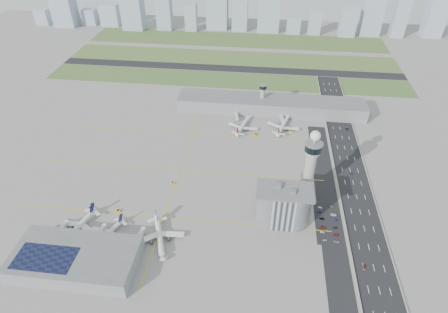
# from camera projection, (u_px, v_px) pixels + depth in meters

# --- Properties ---
(ground) EXTENTS (1000.00, 1000.00, 0.00)m
(ground) POSITION_uv_depth(u_px,v_px,m) (219.00, 195.00, 315.37)
(ground) COLOR #98968E
(grass_strip_0) EXTENTS (480.00, 50.00, 0.08)m
(grass_strip_0) POSITION_uv_depth(u_px,v_px,m) (226.00, 80.00, 496.47)
(grass_strip_0) COLOR #4E6B32
(grass_strip_0) RESTS_ON ground
(grass_strip_1) EXTENTS (480.00, 60.00, 0.08)m
(grass_strip_1) POSITION_uv_depth(u_px,v_px,m) (232.00, 58.00, 556.22)
(grass_strip_1) COLOR #4F6E34
(grass_strip_1) RESTS_ON ground
(grass_strip_2) EXTENTS (480.00, 70.00, 0.08)m
(grass_strip_2) POSITION_uv_depth(u_px,v_px,m) (237.00, 40.00, 619.94)
(grass_strip_2) COLOR #47622E
(grass_strip_2) RESTS_ON ground
(runway) EXTENTS (480.00, 22.00, 0.10)m
(runway) POSITION_uv_depth(u_px,v_px,m) (229.00, 68.00, 525.93)
(runway) COLOR black
(runway) RESTS_ON ground
(highway) EXTENTS (28.00, 500.00, 0.10)m
(highway) POSITION_uv_depth(u_px,v_px,m) (359.00, 207.00, 304.46)
(highway) COLOR black
(highway) RESTS_ON ground
(barrier_left) EXTENTS (0.60, 500.00, 1.20)m
(barrier_left) POSITION_uv_depth(u_px,v_px,m) (342.00, 205.00, 305.45)
(barrier_left) COLOR #9E9E99
(barrier_left) RESTS_ON ground
(barrier_right) EXTENTS (0.60, 500.00, 1.20)m
(barrier_right) POSITION_uv_depth(u_px,v_px,m) (377.00, 208.00, 302.80)
(barrier_right) COLOR #9E9E99
(barrier_right) RESTS_ON ground
(landside_road) EXTENTS (18.00, 260.00, 0.08)m
(landside_road) POSITION_uv_depth(u_px,v_px,m) (329.00, 213.00, 298.86)
(landside_road) COLOR black
(landside_road) RESTS_ON ground
(parking_lot) EXTENTS (20.00, 44.00, 0.10)m
(parking_lot) POSITION_uv_depth(u_px,v_px,m) (328.00, 224.00, 289.49)
(parking_lot) COLOR black
(parking_lot) RESTS_ON ground
(taxiway_line_h_0) EXTENTS (260.00, 0.60, 0.01)m
(taxiway_line_h_0) POSITION_uv_depth(u_px,v_px,m) (164.00, 217.00, 295.26)
(taxiway_line_h_0) COLOR yellow
(taxiway_line_h_0) RESTS_ON ground
(taxiway_line_h_1) EXTENTS (260.00, 0.60, 0.01)m
(taxiway_line_h_1) POSITION_uv_depth(u_px,v_px,m) (180.00, 170.00, 343.05)
(taxiway_line_h_1) COLOR yellow
(taxiway_line_h_1) RESTS_ON ground
(taxiway_line_h_2) EXTENTS (260.00, 0.60, 0.01)m
(taxiway_line_h_2) POSITION_uv_depth(u_px,v_px,m) (192.00, 134.00, 390.85)
(taxiway_line_h_2) COLOR yellow
(taxiway_line_h_2) RESTS_ON ground
(taxiway_line_v) EXTENTS (0.60, 260.00, 0.01)m
(taxiway_line_v) POSITION_uv_depth(u_px,v_px,m) (180.00, 170.00, 343.05)
(taxiway_line_v) COLOR yellow
(taxiway_line_v) RESTS_ON ground
(control_tower) EXTENTS (14.00, 14.00, 64.50)m
(control_tower) POSITION_uv_depth(u_px,v_px,m) (311.00, 163.00, 294.01)
(control_tower) COLOR #ADAAA5
(control_tower) RESTS_ON ground
(secondary_tower) EXTENTS (8.60, 8.60, 31.90)m
(secondary_tower) POSITION_uv_depth(u_px,v_px,m) (262.00, 95.00, 420.79)
(secondary_tower) COLOR #ADAAA5
(secondary_tower) RESTS_ON ground
(admin_building) EXTENTS (42.00, 24.00, 33.50)m
(admin_building) POSITION_uv_depth(u_px,v_px,m) (283.00, 205.00, 283.79)
(admin_building) COLOR #B2B2B7
(admin_building) RESTS_ON ground
(terminal_pier) EXTENTS (210.00, 32.00, 15.80)m
(terminal_pier) POSITION_uv_depth(u_px,v_px,m) (271.00, 105.00, 424.76)
(terminal_pier) COLOR gray
(terminal_pier) RESTS_ON ground
(near_terminal) EXTENTS (84.00, 42.00, 13.00)m
(near_terminal) POSITION_uv_depth(u_px,v_px,m) (75.00, 259.00, 254.54)
(near_terminal) COLOR gray
(near_terminal) RESTS_ON ground
(airplane_near_a) EXTENTS (45.53, 49.83, 11.68)m
(airplane_near_a) POSITION_uv_depth(u_px,v_px,m) (77.00, 225.00, 280.16)
(airplane_near_a) COLOR white
(airplane_near_a) RESTS_ON ground
(airplane_near_b) EXTENTS (41.91, 44.73, 9.99)m
(airplane_near_b) POSITION_uv_depth(u_px,v_px,m) (106.00, 233.00, 275.37)
(airplane_near_b) COLOR white
(airplane_near_b) RESTS_ON ground
(airplane_near_c) EXTENTS (49.75, 53.61, 12.18)m
(airplane_near_c) POSITION_uv_depth(u_px,v_px,m) (159.00, 235.00, 272.19)
(airplane_near_c) COLOR white
(airplane_near_c) RESTS_ON ground
(airplane_far_a) EXTENTS (42.03, 46.22, 10.94)m
(airplane_far_a) POSITION_uv_depth(u_px,v_px,m) (243.00, 124.00, 396.92)
(airplane_far_a) COLOR white
(airplane_far_a) RESTS_ON ground
(airplane_far_b) EXTENTS (45.82, 50.11, 11.73)m
(airplane_far_b) POSITION_uv_depth(u_px,v_px,m) (283.00, 123.00, 397.00)
(airplane_far_b) COLOR white
(airplane_far_b) RESTS_ON ground
(jet_bridge_near_0) EXTENTS (5.39, 14.31, 5.70)m
(jet_bridge_near_0) POSITION_uv_depth(u_px,v_px,m) (57.00, 236.00, 275.78)
(jet_bridge_near_0) COLOR silver
(jet_bridge_near_0) RESTS_ON ground
(jet_bridge_near_1) EXTENTS (5.39, 14.31, 5.70)m
(jet_bridge_near_1) POSITION_uv_depth(u_px,v_px,m) (96.00, 240.00, 272.94)
(jet_bridge_near_1) COLOR silver
(jet_bridge_near_1) RESTS_ON ground
(jet_bridge_near_2) EXTENTS (5.39, 14.31, 5.70)m
(jet_bridge_near_2) POSITION_uv_depth(u_px,v_px,m) (136.00, 243.00, 270.10)
(jet_bridge_near_2) COLOR silver
(jet_bridge_near_2) RESTS_ON ground
(jet_bridge_far_0) EXTENTS (5.39, 14.31, 5.70)m
(jet_bridge_far_0) POSITION_uv_depth(u_px,v_px,m) (236.00, 114.00, 418.63)
(jet_bridge_far_0) COLOR silver
(jet_bridge_far_0) RESTS_ON ground
(jet_bridge_far_1) EXTENTS (5.39, 14.31, 5.70)m
(jet_bridge_far_1) POSITION_uv_depth(u_px,v_px,m) (281.00, 117.00, 413.90)
(jet_bridge_far_1) COLOR silver
(jet_bridge_far_1) RESTS_ON ground
(tug_0) EXTENTS (3.27, 2.27, 1.88)m
(tug_0) POSITION_uv_depth(u_px,v_px,m) (90.00, 208.00, 301.94)
(tug_0) COLOR orange
(tug_0) RESTS_ON ground
(tug_1) EXTENTS (3.45, 2.53, 1.89)m
(tug_1) POSITION_uv_depth(u_px,v_px,m) (118.00, 211.00, 299.38)
(tug_1) COLOR gold
(tug_1) RESTS_ON ground
(tug_2) EXTENTS (3.00, 3.34, 1.61)m
(tug_2) POSITION_uv_depth(u_px,v_px,m) (123.00, 220.00, 291.19)
(tug_2) COLOR #ECB601
(tug_2) RESTS_ON ground
(tug_3) EXTENTS (3.60, 3.38, 1.72)m
(tug_3) POSITION_uv_depth(u_px,v_px,m) (173.00, 183.00, 326.73)
(tug_3) COLOR yellow
(tug_3) RESTS_ON ground
(tug_4) EXTENTS (3.94, 3.79, 1.89)m
(tug_4) POSITION_uv_depth(u_px,v_px,m) (255.00, 134.00, 388.71)
(tug_4) COLOR #E49E00
(tug_4) RESTS_ON ground
(tug_5) EXTENTS (4.23, 3.91, 2.03)m
(tug_5) POSITION_uv_depth(u_px,v_px,m) (291.00, 131.00, 393.64)
(tug_5) COLOR yellow
(tug_5) RESTS_ON ground
(car_lot_0) EXTENTS (3.56, 1.89, 1.15)m
(car_lot_0) POSITION_uv_depth(u_px,v_px,m) (325.00, 240.00, 275.53)
(car_lot_0) COLOR silver
(car_lot_0) RESTS_ON ground
(car_lot_1) EXTENTS (3.47, 1.42, 1.12)m
(car_lot_1) POSITION_uv_depth(u_px,v_px,m) (322.00, 232.00, 281.86)
(car_lot_1) COLOR #99A8B2
(car_lot_1) RESTS_ON ground
(car_lot_2) EXTENTS (4.55, 2.13, 1.26)m
(car_lot_2) POSITION_uv_depth(u_px,v_px,m) (323.00, 227.00, 285.48)
(car_lot_2) COLOR maroon
(car_lot_2) RESTS_ON ground
(car_lot_3) EXTENTS (3.77, 1.56, 1.09)m
(car_lot_3) POSITION_uv_depth(u_px,v_px,m) (322.00, 219.00, 293.10)
(car_lot_3) COLOR black
(car_lot_3) RESTS_ON ground
(car_lot_4) EXTENTS (3.83, 1.79, 1.27)m
(car_lot_4) POSITION_uv_depth(u_px,v_px,m) (319.00, 212.00, 298.82)
(car_lot_4) COLOR navy
(car_lot_4) RESTS_ON ground
(car_lot_5) EXTENTS (3.42, 1.52, 1.09)m
(car_lot_5) POSITION_uv_depth(u_px,v_px,m) (320.00, 208.00, 302.81)
(car_lot_5) COLOR white
(car_lot_5) RESTS_ON ground
(car_lot_6) EXTENTS (4.45, 2.48, 1.18)m
(car_lot_6) POSITION_uv_depth(u_px,v_px,m) (337.00, 242.00, 274.28)
(car_lot_6) COLOR #A8ABB2
(car_lot_6) RESTS_ON ground
(car_lot_7) EXTENTS (4.06, 1.94, 1.14)m
(car_lot_7) POSITION_uv_depth(u_px,v_px,m) (336.00, 235.00, 279.59)
(car_lot_7) COLOR maroon
(car_lot_7) RESTS_ON ground
(car_lot_8) EXTENTS (3.51, 1.80, 1.14)m
(car_lot_8) POSITION_uv_depth(u_px,v_px,m) (335.00, 228.00, 285.42)
(car_lot_8) COLOR black
(car_lot_8) RESTS_ON ground
(car_lot_9) EXTENTS (3.91, 1.76, 1.24)m
(car_lot_9) POSITION_uv_depth(u_px,v_px,m) (335.00, 220.00, 291.76)
(car_lot_9) COLOR navy
(car_lot_9) RESTS_ON ground
(car_lot_10) EXTENTS (4.70, 2.22, 1.30)m
(car_lot_10) POSITION_uv_depth(u_px,v_px,m) (334.00, 215.00, 296.26)
(car_lot_10) COLOR white
(car_lot_10) RESTS_ON ground
(car_lot_11) EXTENTS (4.21, 2.05, 1.18)m
(car_lot_11) POSITION_uv_depth(u_px,v_px,m) (332.00, 206.00, 303.82)
(car_lot_11) COLOR slate
(car_lot_11) RESTS_ON ground
(car_hw_0) EXTENTS (1.50, 3.30, 1.10)m
(car_hw_0) POSITION_uv_depth(u_px,v_px,m) (364.00, 267.00, 256.73)
(car_hw_0) COLOR maroon
(car_hw_0) RESTS_ON ground
(car_hw_1) EXTENTS (1.24, 3.49, 1.15)m
(car_hw_1) POSITION_uv_depth(u_px,v_px,m) (351.00, 174.00, 337.69)
(car_hw_1) COLOR black
(car_hw_1) RESTS_ON ground
(car_hw_2) EXTENTS (2.33, 4.13, 1.09)m
(car_hw_2) POSITION_uv_depth(u_px,v_px,m) (347.00, 129.00, 398.10)
(car_hw_2) COLOR #140F5C
(car_hw_2) RESTS_ON ground
(car_hw_4) EXTENTS (1.59, 3.57, 1.19)m
(car_hw_4) POSITION_uv_depth(u_px,v_px,m) (328.00, 101.00, 448.58)
(car_hw_4) COLOR #999B9E
(car_hw_4) RESTS_ON ground
(skyline_bldg_0) EXTENTS (24.05, 19.24, 26.50)m
(skyline_bldg_0) POSITION_uv_depth(u_px,v_px,m) (43.00, 17.00, 679.14)
(skyline_bldg_0) COLOR #9EADC1
(skyline_bldg_0) RESTS_ON ground
(skyline_bldg_1) EXTENTS (37.63, 30.10, 65.60)m
(skyline_bldg_1) POSITION_uv_depth(u_px,v_px,m) (63.00, 7.00, 659.80)
(skyline_bldg_1) COLOR #9EADC1
(skyline_bldg_1) RESTS_ON ground
(skyline_bldg_2) EXTENTS (22.81, 18.25, 26.79)m
(skyline_bldg_2) POSITION_uv_depth(u_px,v_px,m) (90.00, 17.00, 677.60)
(skyline_bldg_2) COLOR #9EADC1
(skyline_bldg_2) RESTS_ON ground
(skyline_bldg_3) EXTENTS (32.30, 25.84, 36.93)m
(skyline_bldg_3) POSITION_uv_depth(u_px,v_px,m) (111.00, 14.00, 671.86)
(skyline_bldg_3) COLOR #9EADC1
(skyline_bldg_3) RESTS_ON ground
(skyline_bldg_4) EXTENTS (35.81, 28.65, 60.36)m
(skyline_bldg_4) POSITION_uv_depth(u_px,v_px,m) (133.00, 11.00, 647.45)
(skyline_bldg_4) COLOR #9EADC1
(skyline_bldg_4) RESTS_ON ground
(skyline_bldg_5) EXTENTS (25.49, 20.39, 66.89)m
(skyline_bldg_5) POSITION_uv_depth(u_px,v_px,m) (164.00, 10.00, 643.91)
(skyline_bldg_5) COLOR #9EADC1
(skyline_bldg_5) RESTS_ON ground
(skyline_bldg_6) EXTENTS (20.04, 16.03, 45.20)m
(skyline_bldg_6) POSITION_uv_depth(u_px,v_px,m) (191.00, 17.00, 644.49)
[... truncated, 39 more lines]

